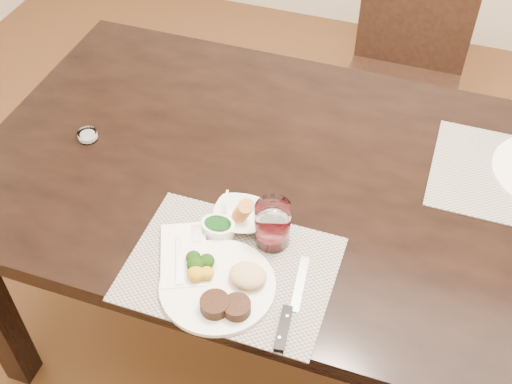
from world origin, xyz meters
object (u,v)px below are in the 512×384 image
(chair_far, at_px, (405,66))
(dinner_plate, at_px, (222,286))
(steak_knife, at_px, (287,317))
(wine_glass_near, at_px, (273,226))
(cracker_bowl, at_px, (240,216))

(chair_far, xyz_separation_m, dinner_plate, (-0.21, -1.34, 0.26))
(chair_far, relative_size, steak_knife, 3.54)
(chair_far, distance_m, steak_knife, 1.39)
(chair_far, height_order, wine_glass_near, chair_far)
(cracker_bowl, bearing_deg, steak_knife, -50.06)
(dinner_plate, relative_size, cracker_bowl, 1.81)
(dinner_plate, height_order, steak_knife, dinner_plate)
(cracker_bowl, relative_size, wine_glass_near, 1.24)
(steak_knife, bearing_deg, wine_glass_near, 109.95)
(dinner_plate, height_order, wine_glass_near, wine_glass_near)
(wine_glass_near, bearing_deg, cracker_bowl, 160.82)
(wine_glass_near, bearing_deg, steak_knife, -63.49)
(chair_far, height_order, dinner_plate, chair_far)
(steak_knife, distance_m, wine_glass_near, 0.22)
(steak_knife, bearing_deg, cracker_bowl, 123.38)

